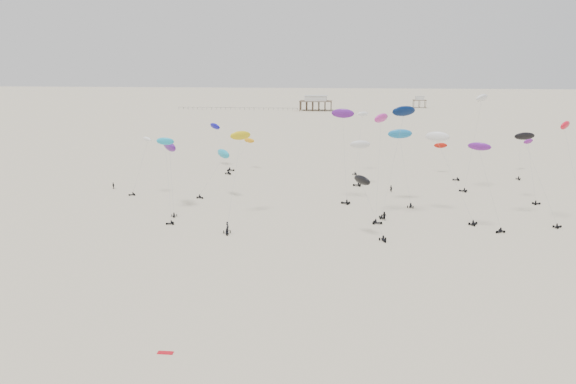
# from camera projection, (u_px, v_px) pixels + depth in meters

# --- Properties ---
(ground_plane) EXTENTS (900.00, 900.00, 0.00)m
(ground_plane) POSITION_uv_depth(u_px,v_px,m) (318.00, 144.00, 220.50)
(ground_plane) COLOR beige
(pavilion_main) EXTENTS (21.00, 13.00, 9.80)m
(pavilion_main) POSITION_uv_depth(u_px,v_px,m) (316.00, 104.00, 365.71)
(pavilion_main) COLOR brown
(pavilion_main) RESTS_ON ground
(pavilion_small) EXTENTS (9.00, 7.00, 8.00)m
(pavilion_small) POSITION_uv_depth(u_px,v_px,m) (419.00, 103.00, 387.61)
(pavilion_small) COLOR brown
(pavilion_small) RESTS_ON ground
(pier_fence) EXTENTS (80.20, 0.20, 1.50)m
(pier_fence) POSITION_uv_depth(u_px,v_px,m) (237.00, 109.00, 371.93)
(pier_fence) COLOR black
(pier_fence) RESTS_ON ground
(rig_0) EXTENTS (4.72, 16.74, 20.64)m
(rig_0) POSITION_uv_depth(u_px,v_px,m) (237.00, 160.00, 113.56)
(rig_0) COLOR black
(rig_0) RESTS_ON ground
(rig_1) EXTENTS (4.46, 7.87, 17.83)m
(rig_1) POSITION_uv_depth(u_px,v_px,m) (360.00, 134.00, 162.85)
(rig_1) COLOR black
(rig_1) RESTS_ON ground
(rig_2) EXTENTS (6.19, 11.74, 12.62)m
(rig_2) POSITION_uv_depth(u_px,v_px,m) (445.00, 155.00, 159.94)
(rig_2) COLOR black
(rig_2) RESTS_ON ground
(rig_3) EXTENTS (5.86, 15.90, 16.81)m
(rig_3) POSITION_uv_depth(u_px,v_px,m) (520.00, 149.00, 161.97)
(rig_3) COLOR black
(rig_3) RESTS_ON ground
(rig_4) EXTENTS (7.19, 5.76, 12.00)m
(rig_4) POSITION_uv_depth(u_px,v_px,m) (367.00, 194.00, 102.81)
(rig_4) COLOR black
(rig_4) RESTS_ON ground
(rig_5) EXTENTS (8.88, 10.71, 18.94)m
(rig_5) POSITION_uv_depth(u_px,v_px,m) (531.00, 154.00, 114.54)
(rig_5) COLOR black
(rig_5) RESTS_ON ground
(rig_6) EXTENTS (6.34, 11.83, 15.98)m
(rig_6) POSITION_uv_depth(u_px,v_px,m) (170.00, 152.00, 122.97)
(rig_6) COLOR black
(rig_6) RESTS_ON ground
(rig_7) EXTENTS (8.23, 6.34, 10.08)m
(rig_7) POSITION_uv_depth(u_px,v_px,m) (242.00, 152.00, 168.33)
(rig_7) COLOR black
(rig_7) RESTS_ON ground
(rig_8) EXTENTS (7.57, 4.96, 23.62)m
(rig_8) POSITION_uv_depth(u_px,v_px,m) (401.00, 122.00, 113.90)
(rig_8) COLOR black
(rig_8) RESTS_ON ground
(rig_9) EXTENTS (6.78, 12.17, 17.91)m
(rig_9) POSITION_uv_depth(u_px,v_px,m) (166.00, 157.00, 118.74)
(rig_9) COLOR black
(rig_9) RESTS_ON ground
(rig_10) EXTENTS (4.16, 15.55, 22.43)m
(rig_10) POSITION_uv_depth(u_px,v_px,m) (570.00, 151.00, 107.79)
(rig_10) COLOR black
(rig_10) RESTS_ON ground
(rig_11) EXTENTS (4.29, 7.65, 14.67)m
(rig_11) POSITION_uv_depth(u_px,v_px,m) (531.00, 165.00, 129.92)
(rig_11) COLOR black
(rig_11) RESTS_ON ground
(rig_12) EXTENTS (8.39, 4.15, 17.55)m
(rig_12) POSITION_uv_depth(u_px,v_px,m) (484.00, 166.00, 106.20)
(rig_12) COLOR black
(rig_12) RESTS_ON ground
(rig_13) EXTENTS (5.56, 4.96, 12.02)m
(rig_13) POSITION_uv_depth(u_px,v_px,m) (360.00, 152.00, 147.48)
(rig_13) COLOR black
(rig_13) RESTS_ON ground
(rig_14) EXTENTS (4.37, 10.00, 21.96)m
(rig_14) POSITION_uv_depth(u_px,v_px,m) (380.00, 139.00, 114.73)
(rig_14) COLOR black
(rig_14) RESTS_ON ground
(rig_15) EXTENTS (6.51, 7.78, 17.36)m
(rig_15) POSITION_uv_depth(u_px,v_px,m) (402.00, 145.00, 127.47)
(rig_15) COLOR black
(rig_15) RESTS_ON ground
(rig_16) EXTENTS (10.68, 11.65, 18.90)m
(rig_16) POSITION_uv_depth(u_px,v_px,m) (444.00, 153.00, 117.11)
(rig_16) COLOR black
(rig_16) RESTS_ON ground
(rig_17) EXTENTS (5.55, 5.57, 21.84)m
(rig_17) POSITION_uv_depth(u_px,v_px,m) (343.00, 130.00, 127.75)
(rig_17) COLOR black
(rig_17) RESTS_ON ground
(rig_18) EXTENTS (6.83, 5.85, 24.55)m
(rig_18) POSITION_uv_depth(u_px,v_px,m) (478.00, 115.00, 138.02)
(rig_18) COLOR black
(rig_18) RESTS_ON ground
(rig_19) EXTENTS (6.78, 4.49, 14.51)m
(rig_19) POSITION_uv_depth(u_px,v_px,m) (143.00, 153.00, 135.99)
(rig_19) COLOR black
(rig_19) RESTS_ON ground
(rig_20) EXTENTS (8.99, 5.39, 12.11)m
(rig_20) POSITION_uv_depth(u_px,v_px,m) (221.00, 159.00, 133.52)
(rig_20) COLOR black
(rig_20) RESTS_ON ground
(rig_21) EXTENTS (10.72, 17.07, 18.06)m
(rig_21) POSITION_uv_depth(u_px,v_px,m) (217.00, 134.00, 171.14)
(rig_21) COLOR black
(rig_21) RESTS_ON ground
(spectator_0) EXTENTS (0.97, 0.91, 2.20)m
(spectator_0) POSITION_uv_depth(u_px,v_px,m) (228.00, 231.00, 108.97)
(spectator_0) COLOR black
(spectator_0) RESTS_ON ground
(spectator_1) EXTENTS (1.25, 1.03, 2.22)m
(spectator_1) POSITION_uv_depth(u_px,v_px,m) (384.00, 220.00, 115.99)
(spectator_1) COLOR black
(spectator_1) RESTS_ON ground
(spectator_2) EXTENTS (1.31, 1.19, 1.97)m
(spectator_2) POSITION_uv_depth(u_px,v_px,m) (114.00, 189.00, 144.46)
(spectator_2) COLOR black
(spectator_2) RESTS_ON ground
(spectator_3) EXTENTS (0.93, 0.88, 2.11)m
(spectator_3) POSITION_uv_depth(u_px,v_px,m) (391.00, 192.00, 140.81)
(spectator_3) COLOR black
(spectator_3) RESTS_ON ground
(grounded_kite_b) EXTENTS (1.81, 0.72, 0.07)m
(grounded_kite_b) POSITION_uv_depth(u_px,v_px,m) (165.00, 353.00, 63.58)
(grounded_kite_b) COLOR red
(grounded_kite_b) RESTS_ON ground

